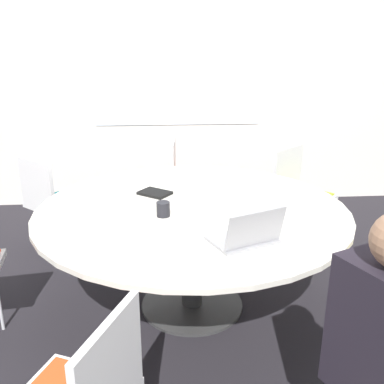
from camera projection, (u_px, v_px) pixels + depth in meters
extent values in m
plane|color=black|center=(192.00, 305.00, 3.00)|extent=(16.00, 16.00, 0.00)
cube|color=silver|center=(177.00, 83.00, 4.63)|extent=(8.00, 0.06, 2.70)
cube|color=white|center=(177.00, 64.00, 4.53)|extent=(1.80, 0.01, 1.30)
cylinder|color=#333333|center=(192.00, 304.00, 3.00)|extent=(0.70, 0.70, 0.02)
cylinder|color=#333333|center=(192.00, 259.00, 2.88)|extent=(0.14, 0.14, 0.69)
cylinder|color=silver|center=(192.00, 209.00, 2.76)|extent=(2.00, 2.00, 0.03)
cube|color=white|center=(305.00, 197.00, 3.81)|extent=(0.61, 0.61, 0.04)
cube|color=olive|center=(305.00, 194.00, 3.80)|extent=(0.53, 0.53, 0.01)
cube|color=white|center=(288.00, 169.00, 3.87)|extent=(0.34, 0.30, 0.40)
cylinder|color=silver|center=(313.00, 216.00, 4.00)|extent=(0.02, 0.02, 0.43)
cylinder|color=silver|center=(291.00, 227.00, 3.76)|extent=(0.02, 0.02, 0.43)
cube|color=white|center=(193.00, 183.00, 4.20)|extent=(0.45, 0.47, 0.04)
cube|color=#E04C1E|center=(193.00, 181.00, 4.19)|extent=(0.40, 0.42, 0.01)
cube|color=white|center=(173.00, 161.00, 4.13)|extent=(0.06, 0.42, 0.40)
cylinder|color=silver|center=(193.00, 199.00, 4.45)|extent=(0.02, 0.02, 0.43)
cylinder|color=silver|center=(193.00, 212.00, 4.10)|extent=(0.02, 0.02, 0.43)
cube|color=white|center=(59.00, 203.00, 3.66)|extent=(0.61, 0.61, 0.04)
cube|color=teal|center=(59.00, 200.00, 3.65)|extent=(0.53, 0.53, 0.01)
cube|color=white|center=(37.00, 184.00, 3.44)|extent=(0.34, 0.30, 0.40)
cylinder|color=silver|center=(50.00, 223.00, 3.84)|extent=(0.02, 0.02, 0.43)
cylinder|color=silver|center=(75.00, 233.00, 3.63)|extent=(0.02, 0.02, 0.43)
cube|color=white|center=(110.00, 373.00, 1.45)|extent=(0.19, 0.40, 0.40)
cube|color=#231E28|center=(384.00, 337.00, 1.51)|extent=(0.34, 0.42, 0.55)
cube|color=#99999E|center=(243.00, 240.00, 2.27)|extent=(0.40, 0.35, 0.02)
cube|color=#99999E|center=(256.00, 229.00, 2.14)|extent=(0.33, 0.18, 0.20)
cube|color=black|center=(255.00, 228.00, 2.14)|extent=(0.29, 0.16, 0.17)
cube|color=black|center=(155.00, 193.00, 2.99)|extent=(0.26, 0.25, 0.02)
cylinder|color=black|center=(163.00, 209.00, 2.59)|extent=(0.08, 0.08, 0.09)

